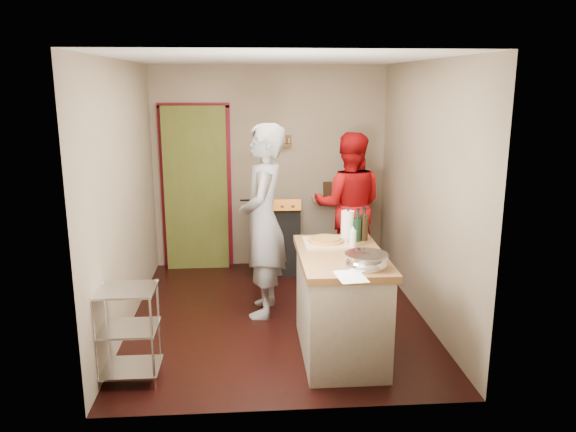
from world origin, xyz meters
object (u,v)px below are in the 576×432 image
(stove, at_px, (275,237))
(person_stripe, at_px, (263,221))
(island, at_px, (341,301))
(person_red, at_px, (349,206))
(wire_shelving, at_px, (128,330))

(stove, xyz_separation_m, person_stripe, (-0.19, -1.33, 0.55))
(stove, distance_m, island, 2.34)
(island, bearing_deg, person_stripe, 124.24)
(person_stripe, distance_m, person_red, 1.56)
(person_stripe, height_order, person_red, person_stripe)
(wire_shelving, xyz_separation_m, island, (1.79, 0.33, 0.06))
(wire_shelving, distance_m, person_red, 3.31)
(wire_shelving, distance_m, person_stripe, 1.81)
(stove, bearing_deg, wire_shelving, -116.85)
(stove, bearing_deg, island, -78.53)
(person_stripe, relative_size, person_red, 1.11)
(stove, bearing_deg, person_red, -13.94)
(wire_shelving, height_order, person_red, person_red)
(wire_shelving, relative_size, person_red, 0.44)
(stove, xyz_separation_m, island, (0.47, -2.30, 0.05))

